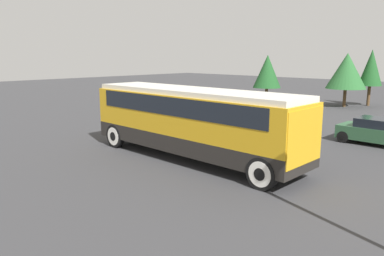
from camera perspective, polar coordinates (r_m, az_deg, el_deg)
ground_plane at (r=17.00m, az=0.00°, el=-4.72°), size 120.00×120.00×0.00m
tour_bus at (r=16.51m, az=0.24°, el=1.65°), size 10.89×2.63×3.17m
parked_car_near at (r=21.76m, az=27.14°, el=-0.58°), size 4.44×1.86×1.39m
parked_car_mid at (r=23.04m, az=9.86°, el=1.05°), size 4.10×1.83×1.40m
tree_left at (r=36.60m, az=22.50°, el=8.04°), size 3.49×3.49×4.83m
tree_center at (r=38.27m, az=25.63°, el=8.26°), size 2.05×2.05×5.15m
tree_right at (r=36.25m, az=11.40°, el=8.45°), size 2.60×2.60×4.66m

